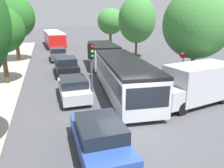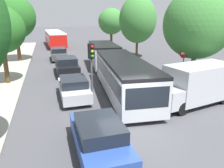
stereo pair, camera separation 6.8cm
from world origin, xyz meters
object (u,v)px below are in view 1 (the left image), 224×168
(traffic_light, at_px, (91,59))
(no_entry_sign, at_px, (183,62))
(tree_left_far, at_px, (14,18))
(queued_car_graphite, at_px, (58,54))
(tree_right_mid, at_px, (137,20))
(tree_right_near, at_px, (196,26))
(city_bus_rear, at_px, (54,38))
(queued_car_black, at_px, (66,65))
(tree_left_mid, at_px, (0,31))
(articulated_bus, at_px, (113,64))
(queued_car_silver, at_px, (74,88))
(tree_right_far, at_px, (110,22))
(queued_car_blue, at_px, (100,137))
(white_van, at_px, (197,83))
(direction_sign_post, at_px, (194,50))

(traffic_light, height_order, no_entry_sign, traffic_light)
(traffic_light, xyz_separation_m, tree_left_far, (-5.51, 13.46, 2.19))
(queued_car_graphite, relative_size, tree_right_mid, 0.57)
(traffic_light, bearing_deg, tree_right_near, 77.92)
(no_entry_sign, xyz_separation_m, tree_right_near, (1.24, 0.63, 2.39))
(city_bus_rear, xyz_separation_m, queued_car_black, (0.19, -19.49, -0.65))
(queued_car_graphite, xyz_separation_m, tree_left_mid, (-4.25, -8.64, 3.21))
(queued_car_graphite, xyz_separation_m, tree_right_mid, (9.33, -0.98, 3.77))
(articulated_bus, bearing_deg, queued_car_silver, -43.24)
(tree_left_mid, bearing_deg, articulated_bus, -8.90)
(articulated_bus, xyz_separation_m, queued_car_silver, (-3.49, -3.08, -0.66))
(queued_car_silver, distance_m, tree_left_mid, 6.97)
(queued_car_silver, height_order, tree_left_mid, tree_left_mid)
(tree_right_near, xyz_separation_m, tree_right_far, (-0.48, 20.20, -0.27))
(queued_car_blue, height_order, tree_right_far, tree_right_far)
(articulated_bus, bearing_deg, white_van, 34.09)
(queued_car_black, distance_m, tree_left_far, 9.16)
(white_van, xyz_separation_m, tree_left_far, (-11.15, 16.03, 3.45))
(tree_right_mid, bearing_deg, white_van, -99.29)
(queued_car_black, xyz_separation_m, tree_right_mid, (9.03, 5.71, 3.73))
(direction_sign_post, height_order, tree_left_far, tree_left_far)
(white_van, distance_m, tree_left_mid, 13.52)
(tree_right_mid, bearing_deg, tree_right_far, 94.58)
(articulated_bus, height_order, tree_right_far, tree_right_far)
(tree_left_mid, height_order, tree_right_mid, tree_right_mid)
(tree_right_mid, bearing_deg, tree_left_far, 174.93)
(white_van, bearing_deg, queued_car_blue, 14.84)
(tree_right_near, bearing_deg, queued_car_black, 147.46)
(queued_car_blue, distance_m, tree_left_mid, 11.82)
(city_bus_rear, xyz_separation_m, tree_right_mid, (9.22, -13.78, 3.09))
(queued_car_blue, bearing_deg, tree_right_mid, -26.99)
(traffic_light, height_order, tree_right_near, tree_right_near)
(traffic_light, bearing_deg, no_entry_sign, 73.79)
(articulated_bus, distance_m, tree_right_far, 18.65)
(direction_sign_post, bearing_deg, queued_car_graphite, -54.35)
(tree_left_far, bearing_deg, direction_sign_post, -43.51)
(queued_car_silver, bearing_deg, tree_right_mid, -38.00)
(queued_car_blue, bearing_deg, tree_left_far, 12.86)
(tree_left_mid, height_order, tree_right_near, tree_right_near)
(city_bus_rear, height_order, tree_left_far, tree_left_far)
(articulated_bus, bearing_deg, tree_right_mid, 152.75)
(traffic_light, relative_size, tree_right_mid, 0.47)
(queued_car_silver, height_order, queued_car_graphite, queued_car_graphite)
(queued_car_black, bearing_deg, white_van, -144.63)
(tree_right_near, height_order, tree_right_far, tree_right_near)
(queued_car_graphite, xyz_separation_m, traffic_light, (1.28, -13.23, 1.78))
(queued_car_graphite, bearing_deg, queued_car_blue, -179.48)
(no_entry_sign, distance_m, tree_left_mid, 13.00)
(tree_right_far, bearing_deg, queued_car_silver, -112.07)
(tree_right_near, bearing_deg, articulated_bus, 156.00)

